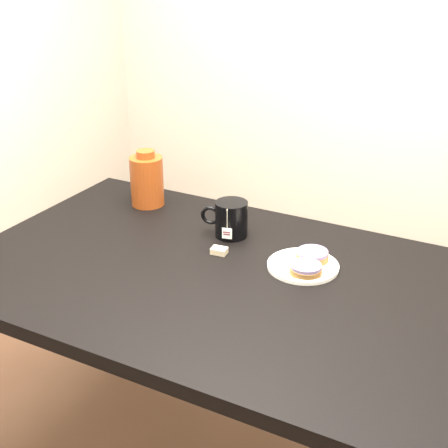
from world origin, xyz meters
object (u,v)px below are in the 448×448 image
object	(u,v)px
table	(213,297)
bagel_back	(312,255)
plate	(303,265)
bagel_package	(147,180)
teabag_pouch	(219,251)
bagel_front	(306,269)
mug	(231,219)

from	to	relation	value
table	bagel_back	distance (m)	0.30
plate	bagel_back	world-z (taller)	bagel_back
bagel_back	bagel_package	size ratio (longest dim) A/B	0.61
teabag_pouch	bagel_front	bearing A→B (deg)	-2.31
teabag_pouch	bagel_package	xyz separation A→B (m)	(-0.39, 0.21, 0.08)
mug	bagel_package	distance (m)	0.37
plate	bagel_back	bearing A→B (deg)	71.97
bagel_back	bagel_front	bearing A→B (deg)	-81.36
table	bagel_front	size ratio (longest dim) A/B	13.14
plate	bagel_front	bearing A→B (deg)	-60.88
table	mug	world-z (taller)	mug
bagel_front	bagel_back	bearing A→B (deg)	98.64
teabag_pouch	bagel_package	size ratio (longest dim) A/B	0.23
plate	bagel_front	size ratio (longest dim) A/B	1.86
table	plate	bearing A→B (deg)	31.93
teabag_pouch	mug	bearing A→B (deg)	102.19
bagel_front	bagel_package	world-z (taller)	bagel_package
bagel_back	mug	xyz separation A→B (m)	(-0.28, 0.05, 0.03)
bagel_back	bagel_package	xyz separation A→B (m)	(-0.65, 0.14, 0.06)
table	bagel_package	world-z (taller)	bagel_package
mug	bagel_back	bearing A→B (deg)	-23.86
mug	teabag_pouch	world-z (taller)	mug
bagel_front	mug	world-z (taller)	mug
plate	teabag_pouch	xyz separation A→B (m)	(-0.25, -0.03, 0.00)
mug	bagel_front	bearing A→B (deg)	-38.03
bagel_back	bagel_package	world-z (taller)	bagel_package
table	bagel_back	xyz separation A→B (m)	(0.22, 0.17, 0.11)
plate	mug	xyz separation A→B (m)	(-0.27, 0.09, 0.05)
table	teabag_pouch	xyz separation A→B (m)	(-0.03, 0.10, 0.09)
plate	bagel_front	world-z (taller)	bagel_front
bagel_package	mug	bearing A→B (deg)	-13.44
plate	teabag_pouch	size ratio (longest dim) A/B	4.40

